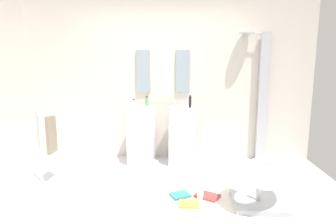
{
  "coord_description": "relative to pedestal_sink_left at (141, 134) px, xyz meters",
  "views": [
    {
      "loc": [
        0.37,
        -2.9,
        1.52
      ],
      "look_at": [
        0.15,
        0.55,
        0.95
      ],
      "focal_mm": 29.24,
      "sensor_mm": 36.0,
      "label": 1
    }
  ],
  "objects": [
    {
      "name": "pedestal_sink_right",
      "position": [
        0.65,
        0.0,
        0.0
      ],
      "size": [
        0.43,
        0.43,
        1.01
      ],
      "color": "white",
      "rests_on": "ground_plane"
    },
    {
      "name": "towel_rack",
      "position": [
        -1.08,
        -0.83,
        0.16
      ],
      "size": [
        0.37,
        0.22,
        0.95
      ],
      "color": "#B7BABF",
      "rests_on": "ground_plane"
    },
    {
      "name": "magazine_red",
      "position": [
        0.96,
        -1.17,
        -0.45
      ],
      "size": [
        0.33,
        0.3,
        0.03
      ],
      "primitive_type": "cube",
      "rotation": [
        0.0,
        0.0,
        -0.51
      ],
      "color": "#B73838",
      "rests_on": "area_rug"
    },
    {
      "name": "rear_partition",
      "position": [
        0.32,
        0.34,
        0.83
      ],
      "size": [
        4.8,
        0.1,
        2.6
      ],
      "primitive_type": "cube",
      "color": "beige",
      "rests_on": "ground_plane"
    },
    {
      "name": "vanity_mirror_right",
      "position": [
        0.65,
        0.27,
        0.98
      ],
      "size": [
        0.22,
        0.03,
        0.68
      ],
      "primitive_type": "cube",
      "color": "#8C9EA8"
    },
    {
      "name": "shower_column",
      "position": [
        1.91,
        0.22,
        0.61
      ],
      "size": [
        0.49,
        0.24,
        2.05
      ],
      "color": "#B7BABF",
      "rests_on": "ground_plane"
    },
    {
      "name": "coffee_mug",
      "position": [
        0.88,
        -1.22,
        -0.41
      ],
      "size": [
        0.08,
        0.08,
        0.1
      ],
      "primitive_type": "cylinder",
      "color": "white",
      "rests_on": "area_rug"
    },
    {
      "name": "soap_bottle_black",
      "position": [
        0.77,
        -0.08,
        0.53
      ],
      "size": [
        0.04,
        0.04,
        0.19
      ],
      "color": "black",
      "rests_on": "pedestal_sink_right"
    },
    {
      "name": "area_rug",
      "position": [
        0.79,
        -1.34,
        -0.47
      ],
      "size": [
        1.09,
        0.84,
        0.01
      ],
      "primitive_type": "cube",
      "color": "white",
      "rests_on": "ground_plane"
    },
    {
      "name": "soap_bottle_green",
      "position": [
        0.09,
        0.07,
        0.51
      ],
      "size": [
        0.05,
        0.05,
        0.16
      ],
      "color": "#59996B",
      "rests_on": "pedestal_sink_left"
    },
    {
      "name": "soap_bottle_white",
      "position": [
        -0.09,
        -0.13,
        0.5
      ],
      "size": [
        0.05,
        0.05,
        0.13
      ],
      "color": "white",
      "rests_on": "pedestal_sink_left"
    },
    {
      "name": "lounge_chair",
      "position": [
        1.51,
        -1.31,
        -0.12
      ],
      "size": [
        1.06,
        1.06,
        0.65
      ],
      "color": "#B7BABF",
      "rests_on": "ground_plane"
    },
    {
      "name": "pedestal_sink_left",
      "position": [
        0.0,
        0.0,
        0.0
      ],
      "size": [
        0.43,
        0.43,
        1.01
      ],
      "color": "white",
      "rests_on": "ground_plane"
    },
    {
      "name": "vanity_mirror_left",
      "position": [
        0.0,
        0.27,
        0.98
      ],
      "size": [
        0.22,
        0.03,
        0.68
      ],
      "primitive_type": "cube",
      "color": "#8C9EA8"
    },
    {
      "name": "ground_plane",
      "position": [
        0.32,
        -1.31,
        -0.49
      ],
      "size": [
        4.8,
        3.6,
        0.04
      ],
      "primitive_type": "cube",
      "color": "silver"
    },
    {
      "name": "magazine_teal",
      "position": [
        0.64,
        -1.17,
        -0.45
      ],
      "size": [
        0.28,
        0.26,
        0.03
      ],
      "primitive_type": "cube",
      "rotation": [
        0.0,
        0.0,
        0.52
      ],
      "color": "teal",
      "rests_on": "area_rug"
    },
    {
      "name": "magazine_ochre",
      "position": [
        0.75,
        -1.37,
        -0.45
      ],
      "size": [
        0.22,
        0.19,
        0.02
      ],
      "primitive_type": "cube",
      "rotation": [
        0.0,
        0.0,
        0.02
      ],
      "color": "gold",
      "rests_on": "area_rug"
    }
  ]
}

